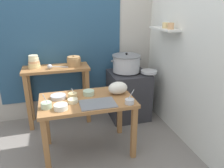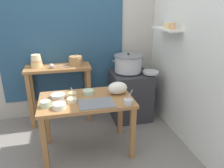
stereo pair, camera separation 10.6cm
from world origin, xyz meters
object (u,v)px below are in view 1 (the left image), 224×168
prep_bowl_4 (73,95)px  clay_pot (74,61)px  stove_block (128,95)px  bowl_stack_enamel (34,62)px  prep_bowl_0 (89,93)px  prep_bowl_6 (46,105)px  ladle (51,67)px  wide_pan (149,72)px  serving_tray (98,104)px  prep_bowl_1 (130,101)px  prep_bowl_5 (73,101)px  prep_bowl_2 (58,97)px  back_shelf_table (57,81)px  prep_bowl_3 (61,107)px  plastic_bag (118,88)px  steamer_pot (126,63)px  prep_table (87,107)px

prep_bowl_4 → clay_pot: bearing=81.9°
stove_block → clay_pot: bearing=171.1°
bowl_stack_enamel → prep_bowl_0: bowl_stack_enamel is taller
stove_block → prep_bowl_6: size_ratio=4.51×
prep_bowl_6 → ladle: bearing=85.5°
wide_pan → prep_bowl_4: prep_bowl_4 is taller
serving_tray → prep_bowl_0: 0.29m
ladle → prep_bowl_1: ladle is taller
ladle → prep_bowl_5: size_ratio=2.48×
prep_bowl_2 → prep_bowl_5: prep_bowl_5 is taller
back_shelf_table → prep_bowl_3: bearing=-89.8°
serving_tray → prep_bowl_0: bearing=100.8°
plastic_bag → prep_bowl_3: 0.75m
stove_block → plastic_bag: (-0.39, -0.68, 0.42)m
wide_pan → prep_bowl_5: wide_pan is taller
ladle → prep_bowl_3: size_ratio=1.95×
plastic_bag → clay_pot: bearing=118.7°
back_shelf_table → stove_block: bearing=-6.7°
prep_bowl_0 → prep_bowl_6: (-0.50, -0.23, 0.01)m
steamer_pot → prep_bowl_6: 1.49m
plastic_bag → prep_bowl_3: bearing=-161.4°
steamer_pot → prep_bowl_4: size_ratio=3.46×
clay_pot → prep_bowl_2: 0.83m
ladle → wide_pan: 1.46m
ladle → prep_bowl_3: ladle is taller
prep_table → wide_pan: 1.21m
serving_tray → prep_bowl_5: bearing=157.2°
prep_bowl_0 → prep_bowl_4: size_ratio=0.98×
prep_bowl_2 → prep_bowl_5: 0.23m
ladle → prep_bowl_3: 0.98m
prep_table → wide_pan: bearing=28.4°
ladle → serving_tray: size_ratio=0.72×
back_shelf_table → prep_bowl_5: 0.93m
stove_block → back_shelf_table: bearing=173.3°
prep_bowl_1 → prep_bowl_6: prep_bowl_1 is taller
clay_pot → ladle: (-0.34, -0.08, -0.03)m
bowl_stack_enamel → wide_pan: (1.67, -0.33, -0.18)m
bowl_stack_enamel → prep_bowl_0: (0.66, -0.78, -0.23)m
wide_pan → prep_bowl_1: 1.03m
back_shelf_table → prep_bowl_4: size_ratio=6.82×
steamer_pot → prep_bowl_0: steamer_pot is taller
plastic_bag → ladle: bearing=137.2°
bowl_stack_enamel → prep_bowl_4: size_ratio=1.32×
bowl_stack_enamel → prep_bowl_3: size_ratio=1.26×
prep_bowl_6 → plastic_bag: bearing=11.1°
clay_pot → plastic_bag: bearing=-61.3°
ladle → prep_bowl_0: ladle is taller
steamer_pot → plastic_bag: bearing=-116.6°
clay_pot → wide_pan: bearing=-14.6°
back_shelf_table → prep_bowl_5: back_shelf_table is taller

